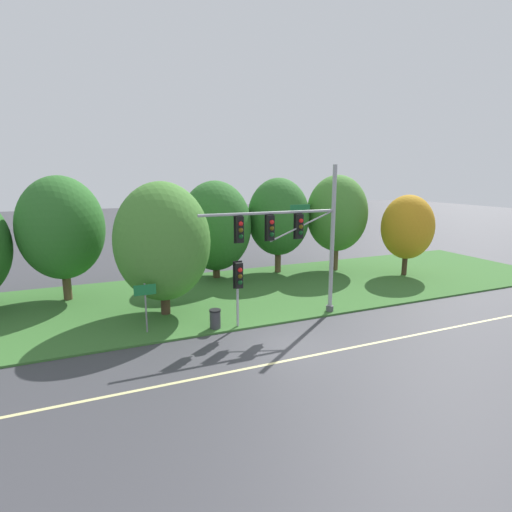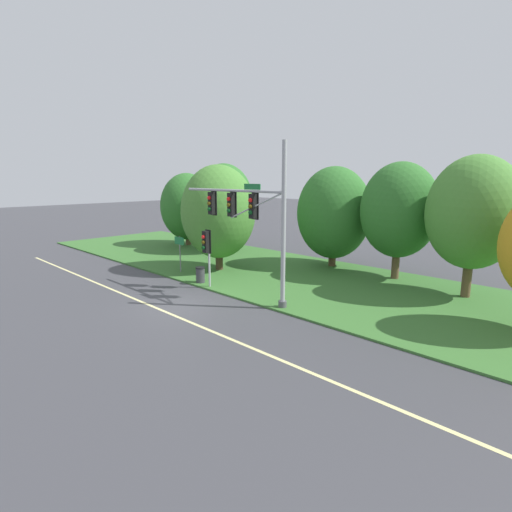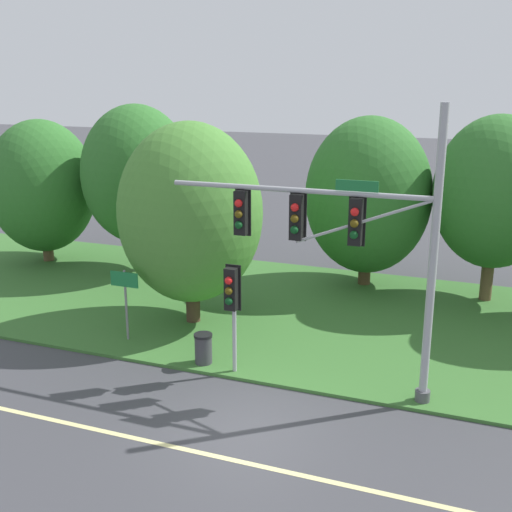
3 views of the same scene
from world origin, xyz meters
name	(u,v)px [view 2 (image 2 of 3)]	position (x,y,z in m)	size (l,w,h in m)	color
ground_plane	(182,304)	(0.00, 0.00, 0.00)	(160.00, 160.00, 0.00)	#3D3D42
lane_stripe	(161,310)	(0.00, -1.20, 0.00)	(36.00, 0.16, 0.01)	beige
grass_verge	(288,275)	(0.00, 8.25, 0.05)	(48.00, 11.50, 0.10)	#386B2D
traffic_signal_mast	(250,214)	(1.87, 3.00, 4.45)	(7.39, 0.49, 7.77)	#9EA0A5
pedestrian_signal_near_kerb	(207,246)	(-1.32, 2.71, 2.49)	(0.46, 0.55, 3.27)	#9EA0A5
route_sign_post	(180,248)	(-5.52, 3.80, 1.72)	(1.00, 0.08, 2.37)	slate
tree_nearest_road	(187,207)	(-14.00, 10.59, 3.60)	(4.81, 4.81, 6.51)	brown
tree_left_of_mast	(224,200)	(-9.12, 10.80, 4.36)	(4.75, 4.75, 7.24)	brown
tree_behind_signpost	(218,212)	(-4.23, 6.06, 3.98)	(4.91, 4.91, 6.96)	#423021
tree_mid_verge	(334,213)	(0.56, 12.37, 3.81)	(5.05, 5.05, 6.88)	#4C3823
tree_tall_centre	(399,210)	(5.35, 12.09, 4.28)	(4.57, 4.57, 7.05)	brown
tree_right_far	(474,213)	(9.75, 11.01, 4.47)	(4.60, 4.60, 7.26)	brown
trash_bin	(200,275)	(-2.41, 3.05, 0.57)	(0.56, 0.56, 0.93)	#38383D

